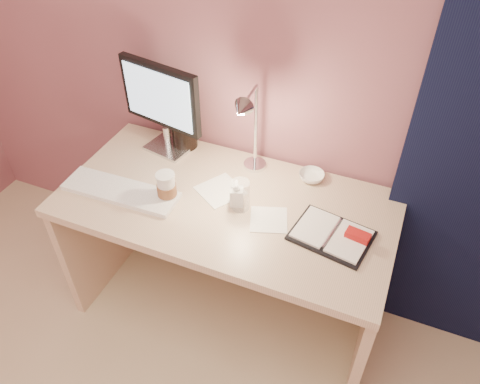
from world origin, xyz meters
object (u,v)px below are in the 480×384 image
at_px(planner, 334,235).
at_px(keyboard, 121,191).
at_px(coffee_cup, 167,188).
at_px(lotion_bottle, 237,193).
at_px(desk, 233,227).
at_px(bowl, 312,176).
at_px(dark_jar, 184,130).
at_px(monitor, 163,101).
at_px(desk_lamp, 245,128).
at_px(clear_cup, 240,195).

bearing_deg(planner, keyboard, -164.33).
relative_size(keyboard, planner, 1.56).
height_order(planner, coffee_cup, coffee_cup).
xyz_separation_m(keyboard, lotion_bottle, (0.48, 0.13, 0.05)).
height_order(desk, keyboard, keyboard).
height_order(bowl, dark_jar, dark_jar).
xyz_separation_m(monitor, bowl, (0.69, 0.04, -0.24)).
bearing_deg(planner, lotion_bottle, -174.60).
xyz_separation_m(keyboard, desk_lamp, (0.45, 0.28, 0.26)).
distance_m(monitor, dark_jar, 0.19).
bearing_deg(bowl, clear_cup, -127.72).
height_order(desk, dark_jar, dark_jar).
bearing_deg(bowl, keyboard, -151.15).
bearing_deg(desk, planner, -12.21).
bearing_deg(monitor, keyboard, -84.03).
relative_size(desk, lotion_bottle, 11.69).
height_order(monitor, desk_lamp, monitor).
bearing_deg(clear_cup, desk_lamp, 105.99).
height_order(planner, dark_jar, dark_jar).
bearing_deg(desk, clear_cup, -49.90).
relative_size(desk, keyboard, 2.77).
bearing_deg(monitor, coffee_cup, -50.14).
xyz_separation_m(planner, lotion_bottle, (-0.42, 0.03, 0.05)).
xyz_separation_m(desk, lotion_bottle, (0.05, -0.07, 0.29)).
bearing_deg(lotion_bottle, desk_lamp, 99.61).
bearing_deg(desk_lamp, keyboard, -150.25).
height_order(dark_jar, desk_lamp, desk_lamp).
bearing_deg(desk, monitor, 158.56).
bearing_deg(keyboard, planner, 4.42).
relative_size(desk, dark_jar, 8.24).
height_order(coffee_cup, lotion_bottle, coffee_cup).
height_order(clear_cup, lotion_bottle, clear_cup).
relative_size(coffee_cup, dark_jar, 0.76).
xyz_separation_m(planner, bowl, (-0.18, 0.30, 0.01)).
bearing_deg(clear_cup, monitor, 152.89).
distance_m(desk, planner, 0.53).
bearing_deg(lotion_bottle, dark_jar, 143.63).
bearing_deg(coffee_cup, planner, 4.24).
bearing_deg(coffee_cup, dark_jar, 106.84).
relative_size(monitor, lotion_bottle, 3.64).
xyz_separation_m(desk, keyboard, (-0.43, -0.20, 0.24)).
xyz_separation_m(desk, dark_jar, (-0.34, 0.22, 0.31)).
bearing_deg(desk, coffee_cup, -146.44).
bearing_deg(dark_jar, coffee_cup, -73.16).
xyz_separation_m(monitor, keyboard, (-0.03, -0.35, -0.25)).
distance_m(bowl, dark_jar, 0.63).
bearing_deg(bowl, planner, -59.71).
xyz_separation_m(bowl, dark_jar, (-0.63, 0.02, 0.07)).
bearing_deg(dark_jar, desk, -32.38).
distance_m(coffee_cup, dark_jar, 0.39).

